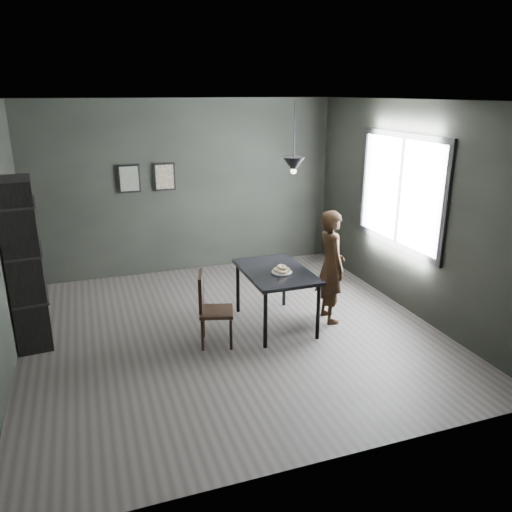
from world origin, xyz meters
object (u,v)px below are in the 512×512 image
object	(u,v)px
white_plate	(282,273)
wood_chair	(209,305)
shelf_unit	(24,264)
pendant_lamp	(294,164)
woman	(331,266)
cafe_table	(276,276)

from	to	relation	value
white_plate	wood_chair	xyz separation A→B (m)	(-0.96, -0.11, -0.25)
shelf_unit	pendant_lamp	bearing A→B (deg)	-12.17
white_plate	woman	distance (m)	0.70
cafe_table	wood_chair	world-z (taller)	wood_chair
cafe_table	white_plate	xyz separation A→B (m)	(0.03, -0.12, 0.08)
wood_chair	pendant_lamp	size ratio (longest dim) A/B	1.04
wood_chair	pendant_lamp	xyz separation A→B (m)	(1.18, 0.33, 1.54)
white_plate	woman	size ratio (longest dim) A/B	0.15
wood_chair	shelf_unit	world-z (taller)	shelf_unit
woman	pendant_lamp	xyz separation A→B (m)	(-0.48, 0.19, 1.31)
cafe_table	white_plate	world-z (taller)	white_plate
woman	wood_chair	size ratio (longest dim) A/B	1.66
cafe_table	shelf_unit	size ratio (longest dim) A/B	0.60
cafe_table	shelf_unit	xyz separation A→B (m)	(-2.92, 0.51, 0.32)
white_plate	pendant_lamp	world-z (taller)	pendant_lamp
cafe_table	woman	size ratio (longest dim) A/B	0.81
wood_chair	pendant_lamp	bearing A→B (deg)	31.16
cafe_table	white_plate	bearing A→B (deg)	-76.42
white_plate	shelf_unit	size ratio (longest dim) A/B	0.12
white_plate	wood_chair	world-z (taller)	wood_chair
wood_chair	cafe_table	bearing A→B (deg)	29.43
white_plate	woman	xyz separation A→B (m)	(0.70, 0.04, -0.01)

